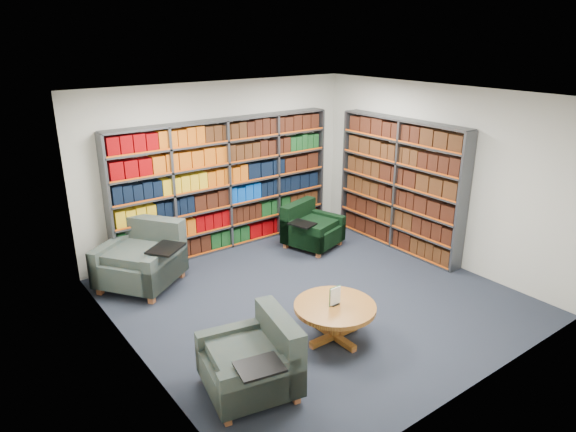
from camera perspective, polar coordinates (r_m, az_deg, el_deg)
room_shell at (r=6.78m, az=3.02°, el=1.40°), size 5.02×5.02×2.82m
bookshelf_back at (r=8.72m, az=-6.85°, el=3.41°), size 4.00×0.28×2.20m
bookshelf_right at (r=8.86m, az=12.27°, el=3.36°), size 0.28×2.50×2.20m
chair_teal_left at (r=7.88m, az=-15.72°, el=-4.67°), size 1.42×1.44×0.93m
chair_green_right at (r=8.93m, az=2.36°, el=-1.46°), size 1.08×1.03×0.75m
chair_teal_front at (r=5.51m, az=-3.46°, el=-15.92°), size 1.05×1.14×0.81m
coffee_table at (r=6.28m, az=5.22°, el=-10.56°), size 0.99×0.99×0.69m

